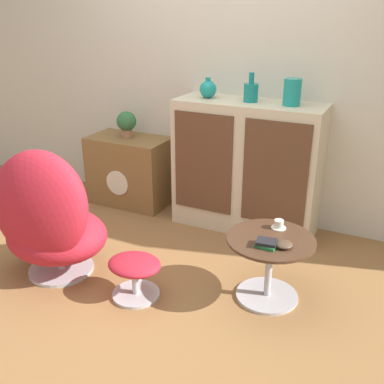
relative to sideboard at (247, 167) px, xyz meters
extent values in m
plane|color=olive|center=(-0.32, -1.15, -0.53)|extent=(12.00, 12.00, 0.00)
cube|color=beige|center=(-0.32, 0.25, 0.77)|extent=(6.40, 0.06, 2.60)
cube|color=beige|center=(0.00, 0.00, 0.00)|extent=(1.17, 0.43, 1.06)
cube|color=brown|center=(-0.29, -0.21, 0.05)|extent=(0.49, 0.01, 0.81)
cube|color=brown|center=(0.29, -0.21, 0.05)|extent=(0.49, 0.01, 0.81)
cube|color=brown|center=(-1.15, 0.00, -0.21)|extent=(0.73, 0.42, 0.63)
cylinder|color=beige|center=(-1.15, -0.21, -0.27)|extent=(0.23, 0.01, 0.23)
cylinder|color=#B7B7BC|center=(-0.93, -1.24, -0.52)|extent=(0.45, 0.45, 0.02)
cylinder|color=#B7B7BC|center=(-0.93, -1.24, -0.46)|extent=(0.06, 0.06, 0.09)
ellipsoid|color=#B21E2D|center=(-0.93, -1.24, -0.25)|extent=(0.76, 0.66, 0.34)
ellipsoid|color=#B21E2D|center=(-0.92, -1.37, 0.03)|extent=(0.75, 0.50, 0.76)
cylinder|color=#B7B7BC|center=(-0.29, -1.26, -0.52)|extent=(0.31, 0.31, 0.02)
cylinder|color=#B7B7BC|center=(-0.29, -1.26, -0.43)|extent=(0.04, 0.04, 0.17)
ellipsoid|color=#B21E2D|center=(-0.29, -1.26, -0.30)|extent=(0.35, 0.30, 0.09)
cylinder|color=#B7B7BC|center=(0.48, -0.90, -0.52)|extent=(0.40, 0.40, 0.02)
cylinder|color=#B7B7BC|center=(0.48, -0.90, -0.32)|extent=(0.04, 0.04, 0.39)
cylinder|color=#472D1E|center=(0.48, -0.90, -0.11)|extent=(0.55, 0.55, 0.02)
ellipsoid|color=teal|center=(-0.36, 0.00, 0.60)|extent=(0.14, 0.14, 0.14)
cylinder|color=teal|center=(-0.36, 0.00, 0.68)|extent=(0.04, 0.04, 0.03)
cylinder|color=#147A75|center=(0.00, 0.00, 0.60)|extent=(0.11, 0.11, 0.14)
cylinder|color=#147A75|center=(0.00, 0.00, 0.71)|extent=(0.04, 0.04, 0.08)
cylinder|color=teal|center=(0.32, 0.00, 0.63)|extent=(0.13, 0.13, 0.20)
cylinder|color=#996B4C|center=(-1.15, 0.00, 0.14)|extent=(0.10, 0.10, 0.08)
sphere|color=#2D6638|center=(-1.15, 0.00, 0.25)|extent=(0.18, 0.18, 0.18)
cylinder|color=silver|center=(0.49, -0.75, -0.10)|extent=(0.10, 0.10, 0.01)
cylinder|color=silver|center=(0.49, -0.75, -0.07)|extent=(0.06, 0.06, 0.06)
cube|color=#237038|center=(0.49, -1.02, -0.09)|extent=(0.12, 0.10, 0.02)
cube|color=black|center=(0.49, -1.01, -0.07)|extent=(0.13, 0.11, 0.02)
ellipsoid|color=#4C3828|center=(0.58, -0.98, -0.08)|extent=(0.11, 0.11, 0.04)
camera|label=1|loc=(1.11, -3.30, 1.22)|focal=42.00mm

